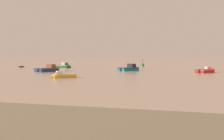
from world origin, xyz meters
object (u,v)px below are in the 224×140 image
object	(u,v)px
motorboat_moored_1	(131,69)
channel_buoy	(143,65)
motorboat_moored_2	(50,70)
motorboat_moored_4	(207,71)
motorboat_moored_5	(64,67)
rowboat_moored_4	(21,67)
motorboat_moored_3	(61,76)

from	to	relation	value
motorboat_moored_1	channel_buoy	size ratio (longest dim) A/B	2.72
channel_buoy	motorboat_moored_1	bearing A→B (deg)	-80.96
motorboat_moored_2	motorboat_moored_4	size ratio (longest dim) A/B	1.11
motorboat_moored_5	motorboat_moored_2	bearing A→B (deg)	-62.82
motorboat_moored_2	channel_buoy	distance (m)	38.87
motorboat_moored_2	rowboat_moored_4	distance (m)	26.17
motorboat_moored_2	motorboat_moored_3	xyz separation A→B (m)	(11.30, -17.26, -0.11)
motorboat_moored_2	motorboat_moored_5	distance (m)	20.29
motorboat_moored_3	channel_buoy	world-z (taller)	channel_buoy
motorboat_moored_1	motorboat_moored_3	bearing A→B (deg)	-164.26
motorboat_moored_4	motorboat_moored_2	bearing A→B (deg)	124.77
motorboat_moored_4	channel_buoy	size ratio (longest dim) A/B	2.49
motorboat_moored_2	rowboat_moored_4	bearing A→B (deg)	61.63
motorboat_moored_2	motorboat_moored_4	distance (m)	32.11
motorboat_moored_1	rowboat_moored_4	bearing A→B (deg)	98.73
motorboat_moored_3	motorboat_moored_5	size ratio (longest dim) A/B	0.68
motorboat_moored_2	motorboat_moored_4	world-z (taller)	motorboat_moored_2
motorboat_moored_5	rowboat_moored_4	xyz separation A→B (m)	(-12.36, -1.04, -0.19)
motorboat_moored_3	rowboat_moored_4	world-z (taller)	motorboat_moored_3
rowboat_moored_4	channel_buoy	distance (m)	34.98
channel_buoy	motorboat_moored_5	bearing A→B (deg)	-132.78
motorboat_moored_2	motorboat_moored_5	world-z (taller)	motorboat_moored_2
motorboat_moored_4	rowboat_moored_4	xyz separation A→B (m)	(-50.17, 11.37, -0.12)
channel_buoy	motorboat_moored_2	bearing A→B (deg)	-105.53
motorboat_moored_1	motorboat_moored_2	bearing A→B (deg)	145.69
motorboat_moored_4	channel_buoy	bearing A→B (deg)	56.88
motorboat_moored_1	rowboat_moored_4	world-z (taller)	motorboat_moored_1
channel_buoy	rowboat_moored_4	bearing A→B (deg)	-146.61
motorboat_moored_2	motorboat_moored_3	world-z (taller)	motorboat_moored_2
motorboat_moored_3	channel_buoy	xyz separation A→B (m)	(-0.89, 54.71, 0.23)
motorboat_moored_4	motorboat_moored_5	bearing A→B (deg)	94.31
motorboat_moored_4	motorboat_moored_5	size ratio (longest dim) A/B	0.97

